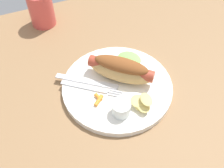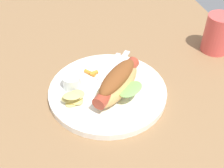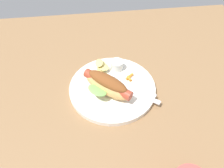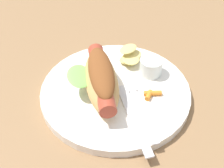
{
  "view_description": "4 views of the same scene",
  "coord_description": "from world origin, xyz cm",
  "px_view_note": "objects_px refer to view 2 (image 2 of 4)",
  "views": [
    {
      "loc": [
        -15.53,
        -33.32,
        50.37
      ],
      "look_at": [
        -0.67,
        1.99,
        3.76
      ],
      "focal_mm": 41.72,
      "sensor_mm": 36.0,
      "label": 1
    },
    {
      "loc": [
        47.04,
        -7.19,
        44.37
      ],
      "look_at": [
        2.62,
        3.63,
        4.12
      ],
      "focal_mm": 45.0,
      "sensor_mm": 36.0,
      "label": 2
    },
    {
      "loc": [
        6.6,
        45.18,
        49.88
      ],
      "look_at": [
        1.42,
        4.36,
        4.15
      ],
      "focal_mm": 33.26,
      "sensor_mm": 36.0,
      "label": 3
    },
    {
      "loc": [
        -24.68,
        37.16,
        42.91
      ],
      "look_at": [
        1.11,
        3.99,
        3.76
      ],
      "focal_mm": 53.51,
      "sensor_mm": 36.0,
      "label": 4
    }
  ],
  "objects_px": {
    "hot_dog": "(118,82)",
    "drinking_cup": "(218,34)",
    "sauce_ramekin": "(72,82)",
    "chips_pile": "(73,98)",
    "carrot_garnish": "(90,73)",
    "plate": "(108,91)",
    "knife": "(116,68)",
    "fork": "(107,69)"
  },
  "relations": [
    {
      "from": "sauce_ramekin",
      "to": "fork",
      "type": "xyz_separation_m",
      "value": [
        -0.04,
        0.09,
        -0.01
      ]
    },
    {
      "from": "hot_dog",
      "to": "sauce_ramekin",
      "type": "relative_size",
      "value": 3.66
    },
    {
      "from": "plate",
      "to": "carrot_garnish",
      "type": "height_order",
      "value": "carrot_garnish"
    },
    {
      "from": "knife",
      "to": "carrot_garnish",
      "type": "bearing_deg",
      "value": -47.16
    },
    {
      "from": "hot_dog",
      "to": "knife",
      "type": "distance_m",
      "value": 0.09
    },
    {
      "from": "hot_dog",
      "to": "carrot_garnish",
      "type": "xyz_separation_m",
      "value": [
        -0.08,
        -0.05,
        -0.03
      ]
    },
    {
      "from": "plate",
      "to": "fork",
      "type": "distance_m",
      "value": 0.07
    },
    {
      "from": "drinking_cup",
      "to": "sauce_ramekin",
      "type": "bearing_deg",
      "value": -78.78
    },
    {
      "from": "plate",
      "to": "drinking_cup",
      "type": "xyz_separation_m",
      "value": [
        -0.1,
        0.33,
        0.04
      ]
    },
    {
      "from": "drinking_cup",
      "to": "chips_pile",
      "type": "bearing_deg",
      "value": -72.33
    },
    {
      "from": "hot_dog",
      "to": "fork",
      "type": "height_order",
      "value": "hot_dog"
    },
    {
      "from": "knife",
      "to": "hot_dog",
      "type": "bearing_deg",
      "value": 24.23
    },
    {
      "from": "sauce_ramekin",
      "to": "chips_pile",
      "type": "relative_size",
      "value": 0.7
    },
    {
      "from": "hot_dog",
      "to": "carrot_garnish",
      "type": "distance_m",
      "value": 0.09
    },
    {
      "from": "knife",
      "to": "carrot_garnish",
      "type": "distance_m",
      "value": 0.07
    },
    {
      "from": "sauce_ramekin",
      "to": "chips_pile",
      "type": "bearing_deg",
      "value": -4.04
    },
    {
      "from": "sauce_ramekin",
      "to": "fork",
      "type": "height_order",
      "value": "sauce_ramekin"
    },
    {
      "from": "sauce_ramekin",
      "to": "drinking_cup",
      "type": "height_order",
      "value": "drinking_cup"
    },
    {
      "from": "sauce_ramekin",
      "to": "chips_pile",
      "type": "xyz_separation_m",
      "value": [
        0.05,
        -0.0,
        -0.0
      ]
    },
    {
      "from": "plate",
      "to": "carrot_garnish",
      "type": "bearing_deg",
      "value": -153.71
    },
    {
      "from": "hot_dog",
      "to": "carrot_garnish",
      "type": "bearing_deg",
      "value": -105.01
    },
    {
      "from": "fork",
      "to": "sauce_ramekin",
      "type": "bearing_deg",
      "value": -27.77
    },
    {
      "from": "sauce_ramekin",
      "to": "fork",
      "type": "bearing_deg",
      "value": 114.66
    },
    {
      "from": "fork",
      "to": "knife",
      "type": "relative_size",
      "value": 0.8
    },
    {
      "from": "drinking_cup",
      "to": "carrot_garnish",
      "type": "bearing_deg",
      "value": -82.66
    },
    {
      "from": "carrot_garnish",
      "to": "plate",
      "type": "bearing_deg",
      "value": 26.29
    },
    {
      "from": "plate",
      "to": "chips_pile",
      "type": "xyz_separation_m",
      "value": [
        0.03,
        -0.08,
        0.02
      ]
    },
    {
      "from": "hot_dog",
      "to": "sauce_ramekin",
      "type": "xyz_separation_m",
      "value": [
        -0.04,
        -0.1,
        -0.01
      ]
    },
    {
      "from": "fork",
      "to": "carrot_garnish",
      "type": "distance_m",
      "value": 0.04
    },
    {
      "from": "hot_dog",
      "to": "drinking_cup",
      "type": "bearing_deg",
      "value": 154.64
    },
    {
      "from": "sauce_ramekin",
      "to": "knife",
      "type": "height_order",
      "value": "sauce_ramekin"
    },
    {
      "from": "plate",
      "to": "drinking_cup",
      "type": "bearing_deg",
      "value": 107.72
    },
    {
      "from": "chips_pile",
      "to": "carrot_garnish",
      "type": "bearing_deg",
      "value": 148.56
    },
    {
      "from": "knife",
      "to": "chips_pile",
      "type": "height_order",
      "value": "chips_pile"
    },
    {
      "from": "hot_dog",
      "to": "drinking_cup",
      "type": "height_order",
      "value": "drinking_cup"
    },
    {
      "from": "plate",
      "to": "chips_pile",
      "type": "bearing_deg",
      "value": -72.54
    },
    {
      "from": "plate",
      "to": "hot_dog",
      "type": "bearing_deg",
      "value": 46.53
    },
    {
      "from": "plate",
      "to": "hot_dog",
      "type": "relative_size",
      "value": 1.74
    },
    {
      "from": "knife",
      "to": "chips_pile",
      "type": "xyz_separation_m",
      "value": [
        0.09,
        -0.12,
        0.01
      ]
    },
    {
      "from": "chips_pile",
      "to": "drinking_cup",
      "type": "relative_size",
      "value": 0.58
    },
    {
      "from": "plate",
      "to": "sauce_ramekin",
      "type": "height_order",
      "value": "sauce_ramekin"
    },
    {
      "from": "sauce_ramekin",
      "to": "carrot_garnish",
      "type": "bearing_deg",
      "value": 125.64
    }
  ]
}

